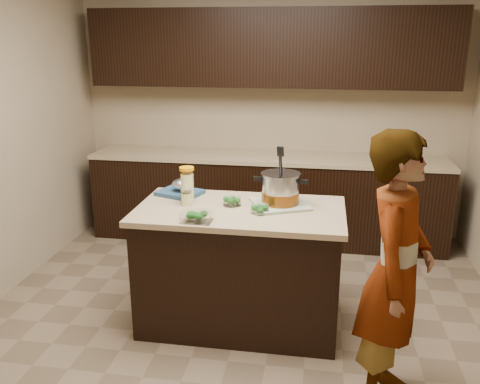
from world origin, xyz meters
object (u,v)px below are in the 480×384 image
object	(u,v)px
stock_pot	(280,190)
person	(395,274)
lemonade_pitcher	(187,186)
island	(240,266)

from	to	relation	value
stock_pot	person	bearing A→B (deg)	-43.74
stock_pot	person	world-z (taller)	person
lemonade_pitcher	stock_pot	bearing A→B (deg)	1.52
stock_pot	lemonade_pitcher	size ratio (longest dim) A/B	1.56
lemonade_pitcher	person	world-z (taller)	person
island	person	xyz separation A→B (m)	(0.98, -0.68, 0.35)
stock_pot	lemonade_pitcher	bearing A→B (deg)	-174.04
lemonade_pitcher	person	distance (m)	1.60
island	lemonade_pitcher	xyz separation A→B (m)	(-0.40, 0.09, 0.57)
stock_pot	lemonade_pitcher	xyz separation A→B (m)	(-0.67, -0.02, 0.01)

